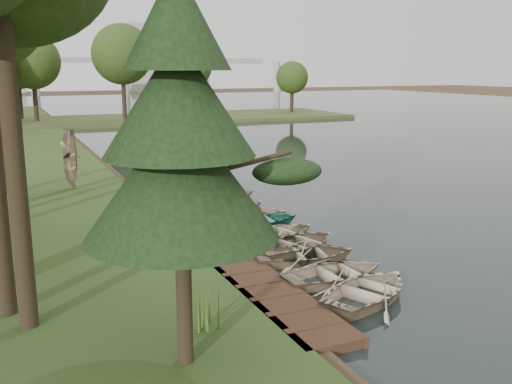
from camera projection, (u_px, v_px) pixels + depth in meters
name	position (u px, v px, depth m)	size (l,w,h in m)	color
ground	(255.00, 246.00, 20.29)	(300.00, 300.00, 0.00)	#3D2F1D
water	(473.00, 140.00, 50.12)	(130.00, 200.00, 0.05)	black
boardwalk	(213.00, 248.00, 19.61)	(1.60, 16.00, 0.30)	#3B2417
peninsula	(145.00, 119.00, 68.00)	(50.00, 14.00, 0.45)	#3D4820
far_trees	(114.00, 66.00, 65.35)	(45.60, 5.60, 8.80)	black
bridge	(91.00, 64.00, 130.66)	(95.90, 4.00, 8.60)	#A5A5A0
building_a	(146.00, 58.00, 155.16)	(10.00, 8.00, 18.00)	#A5A5A0
building_b	(7.00, 69.00, 146.23)	(8.00, 8.00, 12.00)	#A5A5A0
rowboat_0	(369.00, 288.00, 15.40)	(2.43, 3.40, 0.70)	tan
rowboat_1	(336.00, 271.00, 16.74)	(2.34, 3.27, 0.68)	tan
rowboat_2	(305.00, 252.00, 18.40)	(2.39, 3.35, 0.69)	tan
rowboat_3	(297.00, 241.00, 19.48)	(2.50, 3.50, 0.72)	tan
rowboat_4	(276.00, 232.00, 20.69)	(2.43, 3.41, 0.71)	tan
rowboat_5	(255.00, 219.00, 22.34)	(2.60, 3.64, 0.75)	#2B7767
rowboat_6	(245.00, 211.00, 23.58)	(2.49, 3.49, 0.72)	tan
rowboat_7	(234.00, 206.00, 24.69)	(2.19, 3.07, 0.64)	tan
rowboat_8	(220.00, 196.00, 26.18)	(2.85, 3.99, 0.83)	tan
rowboat_9	(203.00, 190.00, 27.50)	(2.62, 3.67, 0.76)	tan
stored_rowboat	(74.00, 183.00, 28.40)	(2.12, 2.97, 0.62)	tan
pine_tree	(179.00, 133.00, 10.74)	(3.80, 3.80, 7.77)	black
reeds_0	(206.00, 306.00, 13.20)	(0.60, 0.60, 1.02)	#3F661E
reeds_1	(160.00, 213.00, 21.48)	(0.60, 0.60, 1.10)	#3F661E
reeds_2	(116.00, 220.00, 21.07)	(0.60, 0.60, 0.85)	#3F661E
reeds_3	(138.00, 194.00, 25.25)	(0.60, 0.60, 0.92)	#3F661E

